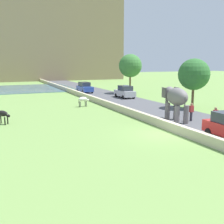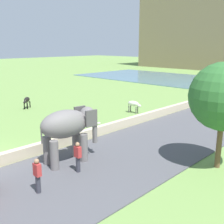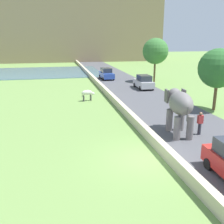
{
  "view_description": "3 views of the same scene",
  "coord_description": "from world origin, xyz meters",
  "px_view_note": "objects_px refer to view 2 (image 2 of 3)",
  "views": [
    {
      "loc": [
        -11.02,
        -16.35,
        5.14
      ],
      "look_at": [
        -2.1,
        4.15,
        1.1
      ],
      "focal_mm": 44.6,
      "sensor_mm": 36.0,
      "label": 1
    },
    {
      "loc": [
        14.98,
        -5.26,
        6.31
      ],
      "look_at": [
        1.46,
        8.51,
        1.58
      ],
      "focal_mm": 44.24,
      "sensor_mm": 36.0,
      "label": 2
    },
    {
      "loc": [
        -4.44,
        -12.17,
        6.32
      ],
      "look_at": [
        -0.94,
        4.01,
        1.61
      ],
      "focal_mm": 41.64,
      "sensor_mm": 36.0,
      "label": 3
    }
  ],
  "objects_px": {
    "cow_black": "(27,100)",
    "cow_white": "(134,104)",
    "elephant": "(69,127)",
    "person_beside_elephant": "(78,157)",
    "person_trailing": "(38,175)"
  },
  "relations": [
    {
      "from": "cow_black",
      "to": "cow_white",
      "type": "distance_m",
      "value": 10.85
    },
    {
      "from": "person_beside_elephant",
      "to": "cow_black",
      "type": "xyz_separation_m",
      "value": [
        -15.08,
        5.48,
        -0.04
      ]
    },
    {
      "from": "elephant",
      "to": "cow_white",
      "type": "distance_m",
      "value": 12.16
    },
    {
      "from": "person_trailing",
      "to": "cow_white",
      "type": "distance_m",
      "value": 15.49
    },
    {
      "from": "person_trailing",
      "to": "person_beside_elephant",
      "type": "bearing_deg",
      "value": 98.1
    },
    {
      "from": "cow_black",
      "to": "elephant",
      "type": "bearing_deg",
      "value": -19.96
    },
    {
      "from": "person_trailing",
      "to": "cow_white",
      "type": "height_order",
      "value": "person_trailing"
    },
    {
      "from": "elephant",
      "to": "person_beside_elephant",
      "type": "xyz_separation_m",
      "value": [
        1.34,
        -0.49,
        -1.16
      ]
    },
    {
      "from": "elephant",
      "to": "person_trailing",
      "type": "bearing_deg",
      "value": -60.35
    },
    {
      "from": "person_beside_elephant",
      "to": "cow_white",
      "type": "bearing_deg",
      "value": 117.81
    },
    {
      "from": "cow_black",
      "to": "person_beside_elephant",
      "type": "bearing_deg",
      "value": -19.98
    },
    {
      "from": "person_beside_elephant",
      "to": "cow_white",
      "type": "relative_size",
      "value": 1.15
    },
    {
      "from": "elephant",
      "to": "person_trailing",
      "type": "distance_m",
      "value": 3.61
    },
    {
      "from": "person_beside_elephant",
      "to": "cow_white",
      "type": "height_order",
      "value": "person_beside_elephant"
    },
    {
      "from": "person_beside_elephant",
      "to": "person_trailing",
      "type": "distance_m",
      "value": 2.5
    }
  ]
}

